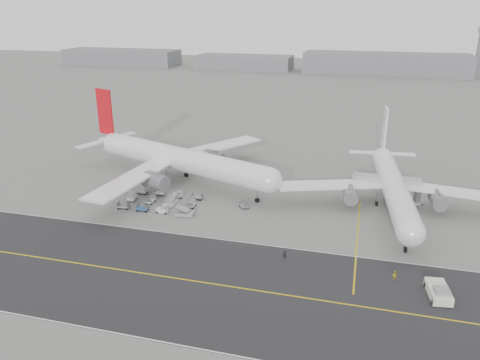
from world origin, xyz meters
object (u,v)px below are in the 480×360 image
(airliner_a, at_px, (177,159))
(jet_bridge, at_px, (388,183))
(pushback_tug, at_px, (439,292))
(airliner_b, at_px, (393,185))
(ground_crew_b, at_px, (394,275))
(ground_crew_a, at_px, (285,255))

(airliner_a, distance_m, jet_bridge, 53.94)
(pushback_tug, height_order, jet_bridge, jet_bridge)
(pushback_tug, bearing_deg, airliner_a, 139.80)
(airliner_b, xyz_separation_m, ground_crew_b, (-0.44, -32.24, -4.60))
(jet_bridge, distance_m, ground_crew_b, 36.37)
(pushback_tug, relative_size, ground_crew_b, 5.15)
(pushback_tug, relative_size, ground_crew_a, 5.15)
(ground_crew_b, bearing_deg, jet_bridge, -97.36)
(airliner_a, distance_m, pushback_tug, 72.83)
(ground_crew_a, bearing_deg, airliner_a, 129.59)
(airliner_a, relative_size, ground_crew_b, 36.84)
(pushback_tug, xyz_separation_m, jet_bridge, (-7.33, 39.80, 3.41))
(airliner_a, xyz_separation_m, jet_bridge, (53.90, 0.73, -1.97))
(airliner_b, bearing_deg, pushback_tug, -85.37)
(airliner_b, xyz_separation_m, ground_crew_a, (-19.99, -30.16, -4.60))
(pushback_tug, distance_m, jet_bridge, 40.61)
(airliner_a, height_order, ground_crew_a, airliner_a)
(airliner_a, xyz_separation_m, airliner_b, (54.91, -3.22, -0.94))
(airliner_a, xyz_separation_m, pushback_tug, (61.23, -39.06, -5.38))
(airliner_b, height_order, jet_bridge, airliner_b)
(jet_bridge, relative_size, ground_crew_a, 10.04)
(ground_crew_a, relative_size, ground_crew_b, 1.00)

